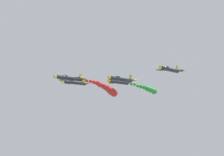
% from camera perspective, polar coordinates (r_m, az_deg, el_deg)
% --- Properties ---
extents(airplane_lead, '(9.56, 10.35, 2.32)m').
position_cam_1_polar(airplane_lead, '(83.39, -8.51, -0.05)').
color(airplane_lead, '#23282D').
extents(smoke_trail_lead, '(3.74, 16.78, 4.72)m').
position_cam_1_polar(smoke_trail_lead, '(96.47, -0.82, -2.28)').
color(smoke_trail_lead, red).
extents(airplane_left_inner, '(9.55, 10.35, 2.50)m').
position_cam_1_polar(airplane_left_inner, '(83.21, 1.87, -0.26)').
color(airplane_left_inner, '#23282D').
extents(airplane_right_inner, '(9.57, 10.35, 2.34)m').
position_cam_1_polar(airplane_right_inner, '(96.97, -7.45, -0.94)').
color(airplane_right_inner, '#23282D').
extents(airplane_left_outer, '(9.57, 10.35, 2.34)m').
position_cam_1_polar(airplane_left_outer, '(97.32, 1.42, -0.86)').
color(airplane_left_outer, '#23282D').
extents(smoke_trail_left_outer, '(2.81, 14.87, 3.67)m').
position_cam_1_polar(smoke_trail_left_outer, '(110.12, 7.29, -2.23)').
color(smoke_trail_left_outer, green).
extents(airplane_right_outer, '(9.54, 10.35, 2.58)m').
position_cam_1_polar(airplane_right_outer, '(87.25, 11.52, 1.67)').
color(airplane_right_outer, '#23282D').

